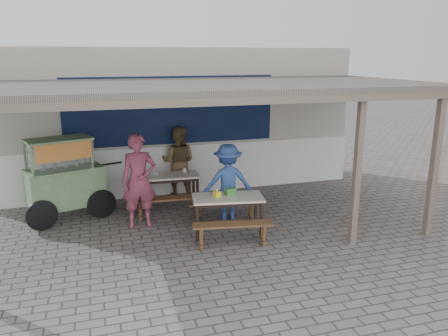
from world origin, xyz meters
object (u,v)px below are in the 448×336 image
at_px(patron_street_side, 139,181).
at_px(bench_right_street, 232,229).
at_px(bench_right_wall, 224,207).
at_px(patron_right_table, 228,182).
at_px(condiment_bowl, 155,173).
at_px(condiment_jar, 185,170).
at_px(donation_box, 230,192).
at_px(table_right, 228,201).
at_px(vendor_cart, 64,176).
at_px(bench_left_wall, 163,184).
at_px(tissue_box, 217,194).
at_px(table_left, 166,179).
at_px(bench_left_street, 170,202).
at_px(patron_wall_side, 179,162).

bearing_deg(patron_street_side, bench_right_street, -44.76).
xyz_separation_m(bench_right_wall, patron_right_table, (0.15, 0.23, 0.46)).
bearing_deg(condiment_bowl, condiment_jar, 1.23).
xyz_separation_m(patron_street_side, donation_box, (1.61, -0.84, -0.11)).
bearing_deg(patron_right_table, patron_street_side, 0.82).
relative_size(table_right, condiment_jar, 16.33).
distance_m(vendor_cart, condiment_jar, 2.58).
bearing_deg(patron_street_side, table_right, -29.48).
bearing_deg(table_right, bench_right_wall, 90.00).
relative_size(bench_left_wall, patron_street_side, 0.84).
relative_size(table_right, tissue_box, 12.47).
xyz_separation_m(table_left, bench_right_wall, (0.96, -1.26, -0.33)).
relative_size(table_right, vendor_cart, 0.70).
height_order(bench_left_street, condiment_jar, condiment_jar).
relative_size(bench_left_wall, table_right, 1.11).
distance_m(table_right, vendor_cart, 3.47).
distance_m(bench_left_street, bench_right_street, 1.93).
bearing_deg(vendor_cart, bench_right_wall, -39.33).
xyz_separation_m(bench_left_wall, patron_wall_side, (0.40, 0.07, 0.51)).
distance_m(patron_right_table, condiment_bowl, 1.77).
xyz_separation_m(table_left, tissue_box, (0.67, -1.81, 0.14)).
bearing_deg(vendor_cart, condiment_jar, -13.18).
relative_size(table_left, bench_left_street, 0.95).
distance_m(bench_left_street, bench_left_wall, 1.37).
bearing_deg(bench_right_wall, condiment_jar, 118.78).
height_order(bench_left_wall, vendor_cart, vendor_cart).
relative_size(bench_left_street, donation_box, 7.84).
xyz_separation_m(patron_right_table, donation_box, (-0.17, -0.73, 0.02)).
bearing_deg(bench_left_wall, patron_right_table, -54.93).
height_order(table_right, condiment_jar, condiment_jar).
distance_m(table_left, patron_street_side, 1.17).
height_order(table_right, patron_right_table, patron_right_table).
relative_size(table_right, bench_right_street, 0.97).
relative_size(tissue_box, donation_box, 0.57).
height_order(bench_left_wall, tissue_box, tissue_box).
bearing_deg(table_left, condiment_jar, 20.84).
height_order(bench_right_street, condiment_jar, condiment_jar).
relative_size(table_left, bench_right_wall, 1.02).
height_order(bench_left_street, donation_box, donation_box).
bearing_deg(bench_left_street, table_left, 90.00).
xyz_separation_m(bench_left_street, bench_left_wall, (0.07, 1.36, 0.00)).
xyz_separation_m(bench_right_street, condiment_jar, (-0.32, 2.59, 0.46)).
height_order(patron_street_side, tissue_box, patron_street_side).
relative_size(vendor_cart, condiment_jar, 23.33).
distance_m(table_left, donation_box, 2.00).
distance_m(bench_left_street, donation_box, 1.53).
bearing_deg(patron_street_side, patron_wall_side, 58.24).
xyz_separation_m(vendor_cart, patron_street_side, (1.44, -0.84, 0.00)).
height_order(bench_right_wall, tissue_box, tissue_box).
relative_size(bench_right_wall, patron_street_side, 0.78).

